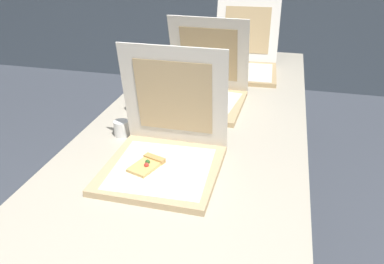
{
  "coord_description": "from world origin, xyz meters",
  "views": [
    {
      "loc": [
        0.31,
        -0.72,
        1.42
      ],
      "look_at": [
        0.02,
        0.48,
        0.78
      ],
      "focal_mm": 35.73,
      "sensor_mm": 36.0,
      "label": 1
    }
  ],
  "objects": [
    {
      "name": "pizza_box_middle",
      "position": [
        -0.03,
        0.89,
        0.78
      ],
      "size": [
        0.39,
        0.39,
        0.38
      ],
      "rotation": [
        0.0,
        0.0,
        -0.04
      ],
      "color": "tan",
      "rests_on": "table"
    },
    {
      "name": "pizza_box_front",
      "position": [
        -0.04,
        0.32,
        0.78
      ],
      "size": [
        0.38,
        0.38,
        0.39
      ],
      "rotation": [
        0.0,
        0.0,
        -0.01
      ],
      "color": "tan",
      "rests_on": "table"
    },
    {
      "name": "cup_white_mid",
      "position": [
        -0.31,
        0.74,
        0.75
      ],
      "size": [
        0.06,
        0.06,
        0.06
      ],
      "primitive_type": "cylinder",
      "color": "white",
      "rests_on": "table"
    },
    {
      "name": "table",
      "position": [
        0.0,
        0.66,
        0.68
      ],
      "size": [
        0.88,
        2.4,
        0.72
      ],
      "color": "#BCB29E",
      "rests_on": "ground"
    },
    {
      "name": "pizza_box_back",
      "position": [
        0.1,
        1.4,
        0.78
      ],
      "size": [
        0.4,
        0.51,
        0.38
      ],
      "rotation": [
        0.0,
        0.0,
        0.05
      ],
      "color": "tan",
      "rests_on": "table"
    },
    {
      "name": "cup_white_near_center",
      "position": [
        -0.27,
        0.5,
        0.75
      ],
      "size": [
        0.06,
        0.06,
        0.06
      ],
      "primitive_type": "cylinder",
      "color": "white",
      "rests_on": "table"
    }
  ]
}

